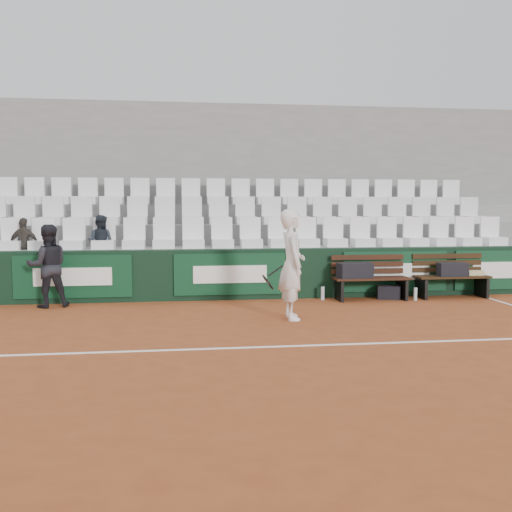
{
  "coord_description": "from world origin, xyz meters",
  "views": [
    {
      "loc": [
        -1.17,
        -7.3,
        1.86
      ],
      "look_at": [
        0.13,
        2.4,
        1.0
      ],
      "focal_mm": 40.0,
      "sensor_mm": 36.0,
      "label": 1
    }
  ],
  "objects_px": {
    "tennis_player": "(292,265)",
    "spectator_c": "(100,221)",
    "sports_bag_left": "(355,270)",
    "ball_kid": "(48,266)",
    "water_bottle_near": "(323,293)",
    "bench_left": "(371,289)",
    "sports_bag_ground": "(388,292)",
    "water_bottle_far": "(415,294)",
    "spectator_b": "(24,222)",
    "bench_right": "(452,287)",
    "sports_bag_right": "(452,269)"
  },
  "relations": [
    {
      "from": "tennis_player",
      "to": "spectator_c",
      "type": "xyz_separation_m",
      "value": [
        -3.41,
        2.68,
        0.66
      ]
    },
    {
      "from": "sports_bag_left",
      "to": "ball_kid",
      "type": "relative_size",
      "value": 0.45
    },
    {
      "from": "water_bottle_near",
      "to": "ball_kid",
      "type": "distance_m",
      "value": 5.25
    },
    {
      "from": "sports_bag_left",
      "to": "tennis_player",
      "type": "bearing_deg",
      "value": -133.81
    },
    {
      "from": "water_bottle_near",
      "to": "bench_left",
      "type": "bearing_deg",
      "value": -8.4
    },
    {
      "from": "sports_bag_ground",
      "to": "spectator_c",
      "type": "xyz_separation_m",
      "value": [
        -5.73,
        0.93,
        1.43
      ]
    },
    {
      "from": "sports_bag_ground",
      "to": "water_bottle_far",
      "type": "bearing_deg",
      "value": -28.87
    },
    {
      "from": "water_bottle_far",
      "to": "ball_kid",
      "type": "bearing_deg",
      "value": 178.52
    },
    {
      "from": "sports_bag_left",
      "to": "water_bottle_near",
      "type": "xyz_separation_m",
      "value": [
        -0.61,
        0.16,
        -0.46
      ]
    },
    {
      "from": "spectator_b",
      "to": "sports_bag_ground",
      "type": "bearing_deg",
      "value": -177.02
    },
    {
      "from": "water_bottle_far",
      "to": "spectator_c",
      "type": "distance_m",
      "value": 6.47
    },
    {
      "from": "tennis_player",
      "to": "bench_left",
      "type": "bearing_deg",
      "value": 40.98
    },
    {
      "from": "bench_right",
      "to": "ball_kid",
      "type": "relative_size",
      "value": 0.98
    },
    {
      "from": "bench_right",
      "to": "sports_bag_left",
      "type": "height_order",
      "value": "sports_bag_left"
    },
    {
      "from": "tennis_player",
      "to": "bench_right",
      "type": "bearing_deg",
      "value": 25.3
    },
    {
      "from": "water_bottle_far",
      "to": "tennis_player",
      "type": "xyz_separation_m",
      "value": [
        -2.79,
        -1.5,
        0.77
      ]
    },
    {
      "from": "bench_right",
      "to": "water_bottle_far",
      "type": "xyz_separation_m",
      "value": [
        -0.87,
        -0.23,
        -0.1
      ]
    },
    {
      "from": "sports_bag_right",
      "to": "water_bottle_far",
      "type": "relative_size",
      "value": 2.24
    },
    {
      "from": "water_bottle_far",
      "to": "tennis_player",
      "type": "bearing_deg",
      "value": -151.73
    },
    {
      "from": "sports_bag_ground",
      "to": "spectator_b",
      "type": "xyz_separation_m",
      "value": [
        -7.21,
        0.93,
        1.41
      ]
    },
    {
      "from": "sports_bag_left",
      "to": "sports_bag_ground",
      "type": "xyz_separation_m",
      "value": [
        0.73,
        0.09,
        -0.46
      ]
    },
    {
      "from": "ball_kid",
      "to": "spectator_c",
      "type": "distance_m",
      "value": 1.52
    },
    {
      "from": "ball_kid",
      "to": "spectator_c",
      "type": "relative_size",
      "value": 1.35
    },
    {
      "from": "sports_bag_left",
      "to": "sports_bag_ground",
      "type": "height_order",
      "value": "sports_bag_left"
    },
    {
      "from": "bench_left",
      "to": "spectator_b",
      "type": "xyz_separation_m",
      "value": [
        -6.82,
        1.0,
        1.31
      ]
    },
    {
      "from": "water_bottle_far",
      "to": "ball_kid",
      "type": "distance_m",
      "value": 7.04
    },
    {
      "from": "bench_right",
      "to": "bench_left",
      "type": "bearing_deg",
      "value": -178.41
    },
    {
      "from": "bench_left",
      "to": "sports_bag_ground",
      "type": "height_order",
      "value": "bench_left"
    },
    {
      "from": "bench_left",
      "to": "sports_bag_right",
      "type": "height_order",
      "value": "sports_bag_right"
    },
    {
      "from": "sports_bag_left",
      "to": "water_bottle_near",
      "type": "height_order",
      "value": "sports_bag_left"
    },
    {
      "from": "bench_left",
      "to": "sports_bag_left",
      "type": "xyz_separation_m",
      "value": [
        -0.34,
        -0.02,
        0.37
      ]
    },
    {
      "from": "bench_right",
      "to": "spectator_b",
      "type": "distance_m",
      "value": 8.69
    },
    {
      "from": "sports_bag_right",
      "to": "sports_bag_ground",
      "type": "bearing_deg",
      "value": 176.83
    },
    {
      "from": "bench_left",
      "to": "water_bottle_near",
      "type": "bearing_deg",
      "value": 171.6
    },
    {
      "from": "spectator_c",
      "to": "ball_kid",
      "type": "bearing_deg",
      "value": 68.78
    },
    {
      "from": "water_bottle_far",
      "to": "spectator_c",
      "type": "height_order",
      "value": "spectator_c"
    },
    {
      "from": "spectator_b",
      "to": "water_bottle_far",
      "type": "bearing_deg",
      "value": -178.45
    },
    {
      "from": "sports_bag_left",
      "to": "sports_bag_ground",
      "type": "distance_m",
      "value": 0.87
    },
    {
      "from": "sports_bag_left",
      "to": "water_bottle_far",
      "type": "distance_m",
      "value": 1.29
    },
    {
      "from": "bench_left",
      "to": "sports_bag_left",
      "type": "bearing_deg",
      "value": -177.36
    },
    {
      "from": "sports_bag_left",
      "to": "spectator_c",
      "type": "relative_size",
      "value": 0.6
    },
    {
      "from": "sports_bag_right",
      "to": "spectator_b",
      "type": "bearing_deg",
      "value": 173.32
    },
    {
      "from": "sports_bag_ground",
      "to": "ball_kid",
      "type": "xyz_separation_m",
      "value": [
        -6.55,
        -0.07,
        0.63
      ]
    },
    {
      "from": "sports_bag_right",
      "to": "ball_kid",
      "type": "xyz_separation_m",
      "value": [
        -7.86,
        0.0,
        0.18
      ]
    },
    {
      "from": "spectator_c",
      "to": "bench_right",
      "type": "bearing_deg",
      "value": -169.51
    },
    {
      "from": "water_bottle_near",
      "to": "tennis_player",
      "type": "bearing_deg",
      "value": -118.51
    },
    {
      "from": "water_bottle_far",
      "to": "sports_bag_ground",
      "type": "bearing_deg",
      "value": 151.13
    },
    {
      "from": "tennis_player",
      "to": "spectator_b",
      "type": "distance_m",
      "value": 5.61
    },
    {
      "from": "tennis_player",
      "to": "spectator_b",
      "type": "bearing_deg",
      "value": 151.27
    },
    {
      "from": "sports_bag_right",
      "to": "water_bottle_far",
      "type": "distance_m",
      "value": 0.98
    }
  ]
}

